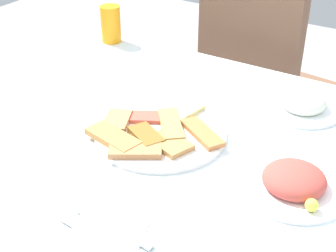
{
  "coord_description": "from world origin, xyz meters",
  "views": [
    {
      "loc": [
        0.51,
        -0.84,
        1.37
      ],
      "look_at": [
        -0.01,
        -0.0,
        0.77
      ],
      "focal_mm": 53.05,
      "sensor_mm": 36.0,
      "label": 1
    }
  ],
  "objects_px": {
    "dining_chair": "(259,79)",
    "salad_plate_greens": "(303,103)",
    "paper_napkin": "(107,234)",
    "soda_can": "(111,24)",
    "pide_platter": "(157,133)",
    "fork": "(100,239)",
    "spoon": "(113,227)",
    "dining_table": "(173,162)",
    "salad_plate_rice": "(294,182)"
  },
  "relations": [
    {
      "from": "pide_platter",
      "to": "dining_chair",
      "type": "bearing_deg",
      "value": 95.25
    },
    {
      "from": "fork",
      "to": "spoon",
      "type": "relative_size",
      "value": 1.08
    },
    {
      "from": "salad_plate_rice",
      "to": "soda_can",
      "type": "height_order",
      "value": "soda_can"
    },
    {
      "from": "soda_can",
      "to": "dining_chair",
      "type": "bearing_deg",
      "value": 47.07
    },
    {
      "from": "dining_table",
      "to": "soda_can",
      "type": "relative_size",
      "value": 10.04
    },
    {
      "from": "dining_table",
      "to": "fork",
      "type": "relative_size",
      "value": 6.4
    },
    {
      "from": "salad_plate_greens",
      "to": "pide_platter",
      "type": "bearing_deg",
      "value": -128.88
    },
    {
      "from": "dining_table",
      "to": "salad_plate_rice",
      "type": "bearing_deg",
      "value": -6.96
    },
    {
      "from": "dining_table",
      "to": "spoon",
      "type": "xyz_separation_m",
      "value": [
        0.07,
        -0.32,
        0.08
      ]
    },
    {
      "from": "spoon",
      "to": "dining_chair",
      "type": "bearing_deg",
      "value": 102.61
    },
    {
      "from": "dining_chair",
      "to": "salad_plate_greens",
      "type": "xyz_separation_m",
      "value": [
        0.32,
        -0.53,
        0.23
      ]
    },
    {
      "from": "salad_plate_rice",
      "to": "dining_chair",
      "type": "bearing_deg",
      "value": 116.04
    },
    {
      "from": "dining_chair",
      "to": "salad_plate_rice",
      "type": "xyz_separation_m",
      "value": [
        0.42,
        -0.85,
        0.23
      ]
    },
    {
      "from": "paper_napkin",
      "to": "spoon",
      "type": "xyz_separation_m",
      "value": [
        0.0,
        0.02,
        0.0
      ]
    },
    {
      "from": "pide_platter",
      "to": "fork",
      "type": "relative_size",
      "value": 1.68
    },
    {
      "from": "soda_can",
      "to": "fork",
      "type": "bearing_deg",
      "value": -53.59
    },
    {
      "from": "salad_plate_rice",
      "to": "dining_table",
      "type": "bearing_deg",
      "value": 173.04
    },
    {
      "from": "salad_plate_greens",
      "to": "salad_plate_rice",
      "type": "distance_m",
      "value": 0.34
    },
    {
      "from": "fork",
      "to": "spoon",
      "type": "bearing_deg",
      "value": 94.87
    },
    {
      "from": "dining_table",
      "to": "dining_chair",
      "type": "distance_m",
      "value": 0.84
    },
    {
      "from": "dining_table",
      "to": "salad_plate_greens",
      "type": "xyz_separation_m",
      "value": [
        0.21,
        0.29,
        0.09
      ]
    },
    {
      "from": "salad_plate_rice",
      "to": "soda_can",
      "type": "distance_m",
      "value": 0.91
    },
    {
      "from": "spoon",
      "to": "salad_plate_greens",
      "type": "bearing_deg",
      "value": 80.47
    },
    {
      "from": "pide_platter",
      "to": "salad_plate_greens",
      "type": "height_order",
      "value": "salad_plate_greens"
    },
    {
      "from": "dining_table",
      "to": "paper_napkin",
      "type": "distance_m",
      "value": 0.35
    },
    {
      "from": "dining_chair",
      "to": "pide_platter",
      "type": "relative_size",
      "value": 2.88
    },
    {
      "from": "salad_plate_greens",
      "to": "fork",
      "type": "height_order",
      "value": "salad_plate_greens"
    },
    {
      "from": "dining_table",
      "to": "fork",
      "type": "distance_m",
      "value": 0.37
    },
    {
      "from": "soda_can",
      "to": "spoon",
      "type": "xyz_separation_m",
      "value": [
        0.56,
        -0.73,
        -0.06
      ]
    },
    {
      "from": "salad_plate_rice",
      "to": "fork",
      "type": "distance_m",
      "value": 0.4
    },
    {
      "from": "dining_chair",
      "to": "pide_platter",
      "type": "bearing_deg",
      "value": -84.75
    },
    {
      "from": "dining_chair",
      "to": "soda_can",
      "type": "height_order",
      "value": "dining_chair"
    },
    {
      "from": "salad_plate_rice",
      "to": "fork",
      "type": "bearing_deg",
      "value": -126.54
    },
    {
      "from": "paper_napkin",
      "to": "fork",
      "type": "relative_size",
      "value": 0.69
    },
    {
      "from": "salad_plate_greens",
      "to": "spoon",
      "type": "height_order",
      "value": "salad_plate_greens"
    },
    {
      "from": "dining_chair",
      "to": "paper_napkin",
      "type": "height_order",
      "value": "dining_chair"
    },
    {
      "from": "soda_can",
      "to": "pide_platter",
      "type": "bearing_deg",
      "value": -42.57
    },
    {
      "from": "salad_plate_greens",
      "to": "dining_table",
      "type": "bearing_deg",
      "value": -126.25
    },
    {
      "from": "salad_plate_rice",
      "to": "spoon",
      "type": "bearing_deg",
      "value": -129.87
    },
    {
      "from": "soda_can",
      "to": "spoon",
      "type": "distance_m",
      "value": 0.92
    },
    {
      "from": "soda_can",
      "to": "salad_plate_greens",
      "type": "bearing_deg",
      "value": -9.37
    },
    {
      "from": "fork",
      "to": "dining_table",
      "type": "bearing_deg",
      "value": 105.85
    },
    {
      "from": "pide_platter",
      "to": "salad_plate_rice",
      "type": "distance_m",
      "value": 0.34
    },
    {
      "from": "dining_chair",
      "to": "pide_platter",
      "type": "xyz_separation_m",
      "value": [
        0.08,
        -0.83,
        0.22
      ]
    },
    {
      "from": "paper_napkin",
      "to": "dining_table",
      "type": "bearing_deg",
      "value": 101.55
    },
    {
      "from": "paper_napkin",
      "to": "spoon",
      "type": "bearing_deg",
      "value": 90.0
    },
    {
      "from": "soda_can",
      "to": "paper_napkin",
      "type": "height_order",
      "value": "soda_can"
    },
    {
      "from": "pide_platter",
      "to": "salad_plate_rice",
      "type": "relative_size",
      "value": 1.48
    },
    {
      "from": "dining_chair",
      "to": "spoon",
      "type": "height_order",
      "value": "dining_chair"
    },
    {
      "from": "paper_napkin",
      "to": "fork",
      "type": "xyz_separation_m",
      "value": [
        0.0,
        -0.02,
        0.0
      ]
    }
  ]
}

